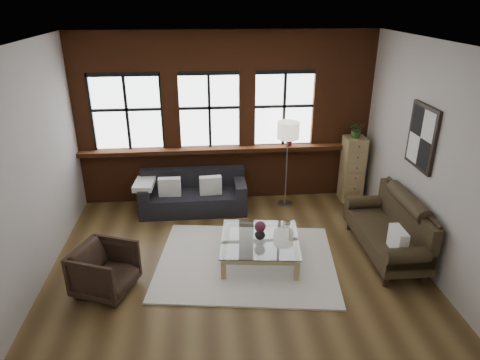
{
  "coord_description": "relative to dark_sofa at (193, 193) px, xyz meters",
  "views": [
    {
      "loc": [
        -0.45,
        -5.34,
        3.75
      ],
      "look_at": [
        0.1,
        0.6,
        1.15
      ],
      "focal_mm": 32.0,
      "sensor_mm": 36.0,
      "label": 1
    }
  ],
  "objects": [
    {
      "name": "floor",
      "position": [
        0.66,
        -1.9,
        -0.35
      ],
      "size": [
        5.5,
        5.5,
        0.0
      ],
      "primitive_type": "plane",
      "color": "#4C371C",
      "rests_on": "ground"
    },
    {
      "name": "ceiling",
      "position": [
        0.66,
        -1.9,
        2.85
      ],
      "size": [
        5.5,
        5.5,
        0.0
      ],
      "primitive_type": "plane",
      "rotation": [
        3.14,
        0.0,
        0.0
      ],
      "color": "white",
      "rests_on": "ground"
    },
    {
      "name": "wall_back",
      "position": [
        0.66,
        0.6,
        1.25
      ],
      "size": [
        5.5,
        0.0,
        5.5
      ],
      "primitive_type": "plane",
      "rotation": [
        1.57,
        0.0,
        0.0
      ],
      "color": "#B3ADA7",
      "rests_on": "ground"
    },
    {
      "name": "wall_front",
      "position": [
        0.66,
        -4.4,
        1.25
      ],
      "size": [
        5.5,
        0.0,
        5.5
      ],
      "primitive_type": "plane",
      "rotation": [
        -1.57,
        0.0,
        0.0
      ],
      "color": "#B3ADA7",
      "rests_on": "ground"
    },
    {
      "name": "wall_left",
      "position": [
        -2.09,
        -1.9,
        1.25
      ],
      "size": [
        0.0,
        5.0,
        5.0
      ],
      "primitive_type": "plane",
      "rotation": [
        1.57,
        0.0,
        1.57
      ],
      "color": "#B3ADA7",
      "rests_on": "ground"
    },
    {
      "name": "wall_right",
      "position": [
        3.41,
        -1.9,
        1.25
      ],
      "size": [
        0.0,
        5.0,
        5.0
      ],
      "primitive_type": "plane",
      "rotation": [
        1.57,
        0.0,
        -1.57
      ],
      "color": "#B3ADA7",
      "rests_on": "ground"
    },
    {
      "name": "brick_backwall",
      "position": [
        0.66,
        0.54,
        1.25
      ],
      "size": [
        5.5,
        0.12,
        3.2
      ],
      "primitive_type": null,
      "color": "#602D16",
      "rests_on": "floor"
    },
    {
      "name": "sill_ledge",
      "position": [
        0.66,
        0.45,
        0.69
      ],
      "size": [
        5.5,
        0.3,
        0.08
      ],
      "primitive_type": "cube",
      "color": "#602D16",
      "rests_on": "brick_backwall"
    },
    {
      "name": "window_left",
      "position": [
        -1.14,
        0.55,
        1.4
      ],
      "size": [
        1.38,
        0.1,
        1.5
      ],
      "primitive_type": null,
      "color": "black",
      "rests_on": "brick_backwall"
    },
    {
      "name": "window_mid",
      "position": [
        0.36,
        0.55,
        1.4
      ],
      "size": [
        1.38,
        0.1,
        1.5
      ],
      "primitive_type": null,
      "color": "black",
      "rests_on": "brick_backwall"
    },
    {
      "name": "window_right",
      "position": [
        1.76,
        0.55,
        1.4
      ],
      "size": [
        1.38,
        0.1,
        1.5
      ],
      "primitive_type": null,
      "color": "black",
      "rests_on": "brick_backwall"
    },
    {
      "name": "wall_poster",
      "position": [
        3.38,
        -1.6,
        1.5
      ],
      "size": [
        0.05,
        0.74,
        0.94
      ],
      "primitive_type": null,
      "color": "black",
      "rests_on": "wall_right"
    },
    {
      "name": "shag_rug",
      "position": [
        0.8,
        -1.81,
        -0.34
      ],
      "size": [
        2.91,
        2.43,
        0.03
      ],
      "primitive_type": "cube",
      "rotation": [
        0.0,
        0.0,
        -0.14
      ],
      "color": "silver",
      "rests_on": "floor"
    },
    {
      "name": "dark_sofa",
      "position": [
        0.0,
        0.0,
        0.0
      ],
      "size": [
        1.95,
        0.79,
        0.7
      ],
      "primitive_type": null,
      "color": "black",
      "rests_on": "floor"
    },
    {
      "name": "pillow_a",
      "position": [
        -0.42,
        -0.1,
        0.19
      ],
      "size": [
        0.4,
        0.14,
        0.34
      ],
      "primitive_type": "cube",
      "rotation": [
        0.0,
        0.0,
        -0.01
      ],
      "color": "white",
      "rests_on": "dark_sofa"
    },
    {
      "name": "pillow_b",
      "position": [
        0.32,
        -0.1,
        0.19
      ],
      "size": [
        0.41,
        0.17,
        0.34
      ],
      "primitive_type": "cube",
      "rotation": [
        0.0,
        0.0,
        0.07
      ],
      "color": "white",
      "rests_on": "dark_sofa"
    },
    {
      "name": "vintage_settee",
      "position": [
        2.96,
        -1.77,
        0.14
      ],
      "size": [
        0.81,
        1.83,
        0.98
      ],
      "primitive_type": null,
      "color": "#2E2515",
      "rests_on": "floor"
    },
    {
      "name": "pillow_settee",
      "position": [
        2.88,
        -2.33,
        0.24
      ],
      "size": [
        0.14,
        0.38,
        0.34
      ],
      "primitive_type": "cube",
      "rotation": [
        0.0,
        0.0,
        -0.01
      ],
      "color": "white",
      "rests_on": "vintage_settee"
    },
    {
      "name": "armchair",
      "position": [
        -1.17,
        -2.3,
        -0.02
      ],
      "size": [
        0.95,
        0.94,
        0.67
      ],
      "primitive_type": "imported",
      "rotation": [
        0.0,
        0.0,
        1.2
      ],
      "color": "black",
      "rests_on": "floor"
    },
    {
      "name": "coffee_table",
      "position": [
        1.01,
        -1.75,
        -0.17
      ],
      "size": [
        1.29,
        1.29,
        0.39
      ],
      "primitive_type": null,
      "rotation": [
        0.0,
        0.0,
        -0.12
      ],
      "color": "#A08957",
      "rests_on": "shag_rug"
    },
    {
      "name": "vase",
      "position": [
        1.01,
        -1.75,
        0.11
      ],
      "size": [
        0.21,
        0.21,
        0.17
      ],
      "primitive_type": "imported",
      "rotation": [
        0.0,
        0.0,
        -0.37
      ],
      "color": "#B2B2B2",
      "rests_on": "coffee_table"
    },
    {
      "name": "flowers",
      "position": [
        1.01,
        -1.75,
        0.23
      ],
      "size": [
        0.17,
        0.17,
        0.17
      ],
      "primitive_type": "sphere",
      "color": "#602138",
      "rests_on": "vase"
    },
    {
      "name": "drawer_chest",
      "position": [
        3.08,
        0.19,
        0.29
      ],
      "size": [
        0.39,
        0.39,
        1.28
      ],
      "primitive_type": "cube",
      "color": "#A08957",
      "rests_on": "floor"
    },
    {
      "name": "potted_plant_top",
      "position": [
        3.08,
        0.19,
        1.09
      ],
      "size": [
        0.31,
        0.28,
        0.32
      ],
      "primitive_type": "imported",
      "rotation": [
        0.0,
        0.0,
        -0.09
      ],
      "color": "#2D5923",
      "rests_on": "drawer_chest"
    },
    {
      "name": "floor_lamp",
      "position": [
        1.75,
        0.06,
        0.55
      ],
      "size": [
        0.4,
        0.4,
        1.8
      ],
      "primitive_type": null,
      "color": "#A5A5A8",
      "rests_on": "floor"
    },
    {
      "name": "sill_plant",
      "position": [
        1.88,
        0.42,
        0.9
      ],
      "size": [
        0.21,
        0.18,
        0.34
      ],
      "primitive_type": "imported",
      "rotation": [
        0.0,
        0.0,
        -0.17
      ],
      "color": "#602138",
      "rests_on": "sill_ledge"
    }
  ]
}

